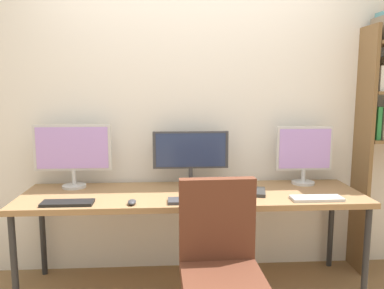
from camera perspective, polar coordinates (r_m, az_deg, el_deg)
name	(u,v)px	position (r m, az deg, el deg)	size (l,w,h in m)	color
wall_back	(189,113)	(3.16, -0.42, 4.76)	(4.87, 0.10, 2.60)	silver
desk	(192,199)	(2.85, 0.06, -8.09)	(2.47, 0.68, 0.74)	#936D47
office_chair	(220,287)	(2.30, 4.20, -20.25)	(0.52, 0.52, 0.99)	#2D2D33
monitor_left	(73,151)	(3.06, -17.25, -0.97)	(0.58, 0.18, 0.49)	silver
monitor_center	(191,154)	(2.99, -0.20, -1.37)	(0.59, 0.18, 0.43)	#38383D
monitor_right	(304,152)	(3.17, 16.28, -1.15)	(0.44, 0.18, 0.46)	silver
keyboard_left	(68,203)	(2.69, -17.96, -8.23)	(0.34, 0.13, 0.02)	black
keyboard_center	(195,201)	(2.61, 0.39, -8.31)	(0.36, 0.13, 0.02)	#38383D
keyboard_right	(317,198)	(2.80, 17.99, -7.60)	(0.35, 0.13, 0.02)	silver
computer_mouse	(132,202)	(2.59, -8.89, -8.42)	(0.06, 0.10, 0.03)	#38383D
laptop_closed	(243,191)	(2.85, 7.55, -6.88)	(0.32, 0.22, 0.02)	#2D2D2D
coffee_mug	(200,189)	(2.77, 1.15, -6.60)	(0.11, 0.08, 0.09)	orange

